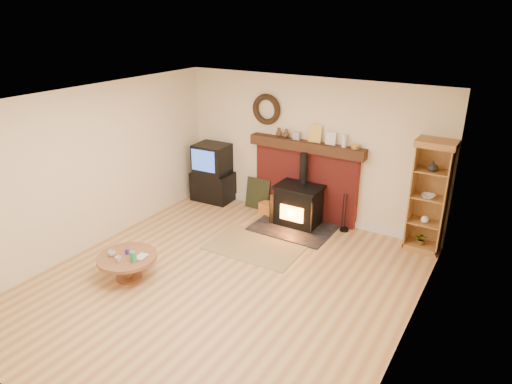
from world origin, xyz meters
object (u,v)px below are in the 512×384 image
Objects in this scene: wood_stove at (298,206)px; tv_unit at (213,174)px; curio_cabinet at (429,196)px; coffee_table at (127,260)px.

wood_stove is 2.04m from tv_unit.
curio_cabinet is (4.16, 0.08, 0.36)m from tv_unit.
wood_stove is 1.19× the size of tv_unit.
coffee_table is (-3.46, -3.14, -0.62)m from curio_cabinet.
coffee_table is (-1.32, -2.86, -0.07)m from wood_stove.
wood_stove is 2.22m from curio_cabinet.
curio_cabinet reaches higher than tv_unit.
curio_cabinet is 2.15× the size of coffee_table.
coffee_table is at bearing -114.77° from wood_stove.
wood_stove is at bearing -172.59° from curio_cabinet.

